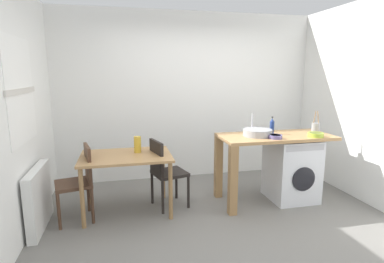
{
  "coord_description": "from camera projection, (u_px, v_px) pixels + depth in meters",
  "views": [
    {
      "loc": [
        -1.07,
        -3.26,
        1.74
      ],
      "look_at": [
        -0.22,
        0.45,
        1.01
      ],
      "focal_mm": 28.83,
      "sensor_mm": 36.0,
      "label": 1
    }
  ],
  "objects": [
    {
      "name": "ground_plane",
      "position": [
        218.0,
        221.0,
        3.68
      ],
      "size": [
        5.46,
        5.46,
        0.0
      ],
      "primitive_type": "plane",
      "color": "slate"
    },
    {
      "name": "wall_back",
      "position": [
        187.0,
        97.0,
        5.1
      ],
      "size": [
        4.6,
        0.1,
        2.7
      ],
      "primitive_type": "cube",
      "color": "white",
      "rests_on": "ground_plane"
    },
    {
      "name": "wall_window_side",
      "position": [
        7.0,
        114.0,
        2.96
      ],
      "size": [
        0.12,
        3.8,
        2.7
      ],
      "color": "white",
      "rests_on": "ground_plane"
    },
    {
      "name": "wall_counter_side",
      "position": [
        382.0,
        104.0,
        3.9
      ],
      "size": [
        0.1,
        3.8,
        2.7
      ],
      "primitive_type": "cube",
      "color": "white",
      "rests_on": "ground_plane"
    },
    {
      "name": "radiator",
      "position": [
        39.0,
        198.0,
        3.46
      ],
      "size": [
        0.1,
        0.8,
        0.7
      ],
      "primitive_type": "cube",
      "color": "white",
      "rests_on": "ground_plane"
    },
    {
      "name": "dining_table",
      "position": [
        126.0,
        163.0,
        3.82
      ],
      "size": [
        1.1,
        0.76,
        0.74
      ],
      "color": "tan",
      "rests_on": "ground_plane"
    },
    {
      "name": "chair_person_seat",
      "position": [
        80.0,
        179.0,
        3.64
      ],
      "size": [
        0.48,
        0.48,
        0.9
      ],
      "rotation": [
        0.0,
        0.0,
        1.79
      ],
      "color": "#4C3323",
      "rests_on": "ground_plane"
    },
    {
      "name": "chair_opposite",
      "position": [
        164.0,
        170.0,
        3.97
      ],
      "size": [
        0.49,
        0.49,
        0.9
      ],
      "rotation": [
        0.0,
        0.0,
        -1.3
      ],
      "color": "black",
      "rests_on": "ground_plane"
    },
    {
      "name": "kitchen_counter",
      "position": [
        261.0,
        147.0,
        4.09
      ],
      "size": [
        1.5,
        0.68,
        0.92
      ],
      "color": "tan",
      "rests_on": "ground_plane"
    },
    {
      "name": "washing_machine",
      "position": [
        291.0,
        169.0,
        4.26
      ],
      "size": [
        0.6,
        0.61,
        0.86
      ],
      "color": "silver",
      "rests_on": "ground_plane"
    },
    {
      "name": "sink_basin",
      "position": [
        258.0,
        133.0,
        4.04
      ],
      "size": [
        0.38,
        0.38,
        0.09
      ],
      "primitive_type": "cylinder",
      "color": "#9EA0A5",
      "rests_on": "kitchen_counter"
    },
    {
      "name": "tap",
      "position": [
        252.0,
        123.0,
        4.2
      ],
      "size": [
        0.02,
        0.02,
        0.28
      ],
      "primitive_type": "cylinder",
      "color": "#B2B2B7",
      "rests_on": "kitchen_counter"
    },
    {
      "name": "bottle_tall_green",
      "position": [
        272.0,
        126.0,
        4.18
      ],
      "size": [
        0.06,
        0.06,
        0.23
      ],
      "color": "navy",
      "rests_on": "kitchen_counter"
    },
    {
      "name": "mixing_bowl",
      "position": [
        275.0,
        136.0,
        3.89
      ],
      "size": [
        0.17,
        0.17,
        0.05
      ],
      "color": "slate",
      "rests_on": "kitchen_counter"
    },
    {
      "name": "utensil_crock",
      "position": [
        316.0,
        127.0,
        4.28
      ],
      "size": [
        0.11,
        0.11,
        0.3
      ],
      "color": "gray",
      "rests_on": "kitchen_counter"
    },
    {
      "name": "colander",
      "position": [
        316.0,
        134.0,
        3.99
      ],
      "size": [
        0.2,
        0.2,
        0.06
      ],
      "color": "#A8C63D",
      "rests_on": "kitchen_counter"
    },
    {
      "name": "vase",
      "position": [
        137.0,
        144.0,
        3.91
      ],
      "size": [
        0.09,
        0.09,
        0.21
      ],
      "primitive_type": "cylinder",
      "color": "gold",
      "rests_on": "dining_table"
    },
    {
      "name": "scissors",
      "position": [
        276.0,
        136.0,
        4.0
      ],
      "size": [
        0.15,
        0.06,
        0.01
      ],
      "color": "#B2B2B7",
      "rests_on": "kitchen_counter"
    }
  ]
}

